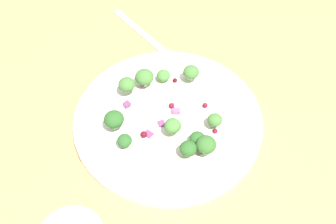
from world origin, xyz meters
TOP-DOWN VIEW (x-y plane):
  - ground_plane at (0.00, 0.00)cm, footprint 180.00×180.00cm
  - plate at (-2.52, -2.00)cm, footprint 28.84×28.84cm
  - dressing_pool at (-2.52, -2.00)cm, footprint 16.73×16.73cm
  - broccoli_floret_0 at (-0.24, 0.40)cm, footprint 2.46×2.46cm
  - broccoli_floret_1 at (-3.97, 4.95)cm, footprint 2.20×2.20cm
  - broccoli_floret_2 at (-3.92, -9.83)cm, footprint 2.63×2.63cm
  - broccoli_floret_3 at (0.46, 3.94)cm, footprint 2.30×2.30cm
  - broccoli_floret_4 at (4.84, -5.27)cm, footprint 2.13×2.13cm
  - broccoli_floret_5 at (2.71, -8.19)cm, footprint 2.95×2.95cm
  - broccoli_floret_6 at (-6.64, -8.19)cm, footprint 2.96×2.96cm
  - broccoli_floret_7 at (0.79, 5.56)cm, footprint 2.89×2.89cm
  - broccoli_floret_8 at (2.39, 3.57)cm, footprint 2.42×2.42cm
  - broccoli_floret_9 at (-8.88, -5.96)cm, footprint 2.16×2.16cm
  - broccoli_floret_10 at (-10.84, -2.00)cm, footprint 2.56×2.56cm
  - cranberry_0 at (-3.11, 5.48)cm, footprint 0.75×0.75cm
  - cranberry_1 at (2.20, -3.63)cm, footprint 0.99×0.99cm
  - cranberry_2 at (-9.52, -4.20)cm, footprint 0.74×0.74cm
  - cranberry_3 at (2.03, 4.12)cm, footprint 0.75×0.75cm
  - cranberry_4 at (-4.48, -2.36)cm, footprint 0.85×0.85cm
  - cranberry_5 at (-6.88, 2.26)cm, footprint 0.80×0.80cm
  - onion_bit_0 at (-4.64, -2.32)cm, footprint 1.07×1.06cm
  - onion_bit_1 at (-1.56, -8.59)cm, footprint 1.22×1.17cm
  - onion_bit_2 at (-6.41, -8.29)cm, footprint 1.05×1.05cm
  - onion_bit_3 at (-0.92, -2.29)cm, footprint 1.44×1.44cm
  - onion_bit_4 at (1.65, -3.17)cm, footprint 1.32×1.44cm
  - onion_bit_5 at (-3.84, -1.25)cm, footprint 1.26×1.43cm
  - fork at (-17.72, -13.20)cm, footprint 9.14×17.75cm

SIDE VIEW (x-z plane):
  - ground_plane at x=0.00cm, z-range -2.00..0.00cm
  - fork at x=-17.72cm, z-range 0.00..0.50cm
  - plate at x=-2.52cm, z-range 0.01..1.71cm
  - dressing_pool at x=-2.52cm, z-range 1.20..1.40cm
  - onion_bit_4 at x=1.65cm, z-range 1.22..1.69cm
  - onion_bit_3 at x=-0.92cm, z-range 1.41..1.74cm
  - onion_bit_0 at x=-4.64cm, z-range 1.43..1.90cm
  - cranberry_0 at x=-3.11cm, z-range 1.31..2.06cm
  - onion_bit_2 at x=-6.41cm, z-range 1.40..1.97cm
  - cranberry_2 at x=-9.52cm, z-range 1.34..2.08cm
  - cranberry_4 at x=-4.48cm, z-range 1.34..2.18cm
  - cranberry_5 at x=-6.88cm, z-range 1.37..2.17cm
  - onion_bit_5 at x=-3.84cm, z-range 1.53..2.10cm
  - cranberry_1 at x=2.20cm, z-range 1.38..2.37cm
  - onion_bit_1 at x=-1.56cm, z-range 1.70..2.29cm
  - cranberry_3 at x=2.03cm, z-range 1.66..2.42cm
  - broccoli_floret_9 at x=-8.88cm, z-range 1.52..3.71cm
  - broccoli_floret_4 at x=4.84cm, z-range 1.57..3.72cm
  - broccoli_floret_3 at x=0.46cm, z-range 1.59..3.92cm
  - broccoli_floret_1 at x=-3.97cm, z-range 1.94..4.17cm
  - broccoli_floret_8 at x=2.39cm, z-range 2.06..4.51cm
  - broccoli_floret_7 at x=0.79cm, z-range 1.88..4.81cm
  - broccoli_floret_6 at x=-6.64cm, z-range 1.86..4.86cm
  - broccoli_floret_10 at x=-10.84cm, z-range 2.07..4.66cm
  - broccoli_floret_5 at x=2.71cm, z-range 1.94..4.92cm
  - broccoli_floret_0 at x=-0.24cm, z-range 2.24..4.73cm
  - broccoli_floret_2 at x=-3.92cm, z-range 2.17..4.83cm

